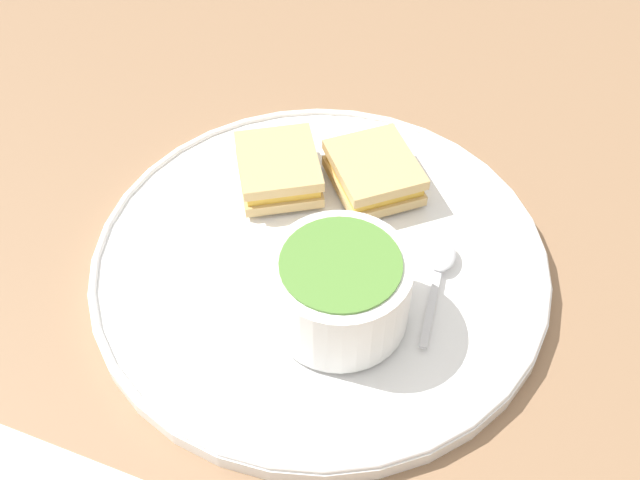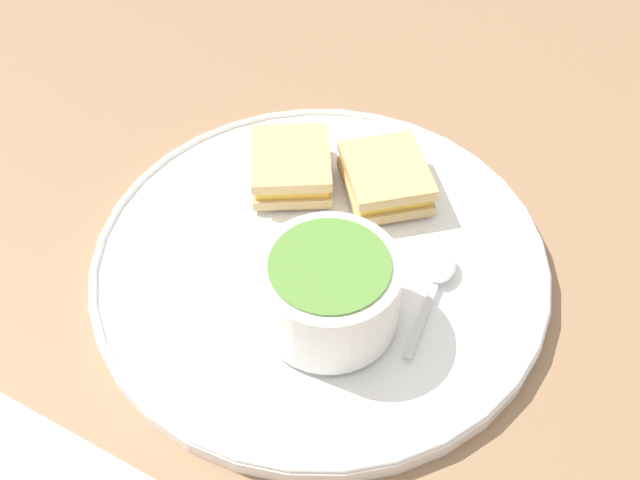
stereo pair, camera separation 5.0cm
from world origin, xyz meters
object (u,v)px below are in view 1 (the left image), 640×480
spoon (440,263)px  sandwich_half_near (374,172)px  sandwich_half_far (278,169)px  soup_bowl (340,289)px

spoon → sandwich_half_near: (0.10, -0.03, 0.01)m
sandwich_half_near → sandwich_half_far: bearing=41.1°
spoon → sandwich_half_far: bearing=68.3°
sandwich_half_far → sandwich_half_near: bearing=-138.9°
spoon → soup_bowl: bearing=134.8°
soup_bowl → spoon: 0.10m
sandwich_half_far → spoon: bearing=-172.1°
spoon → sandwich_half_near: 0.11m
soup_bowl → sandwich_half_near: bearing=-59.0°
spoon → sandwich_half_far: sandwich_half_far is taller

